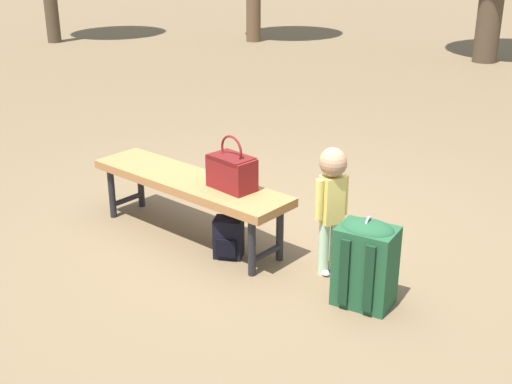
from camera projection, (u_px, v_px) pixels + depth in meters
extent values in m
plane|color=brown|center=(262.00, 243.00, 4.69)|extent=(40.00, 40.00, 0.00)
cube|color=#9E6B3D|center=(189.00, 182.00, 4.63)|extent=(1.65, 0.70, 0.06)
cylinder|color=black|center=(280.00, 233.00, 4.39)|extent=(0.05, 0.05, 0.39)
cylinder|color=black|center=(252.00, 247.00, 4.20)|extent=(0.05, 0.05, 0.39)
cylinder|color=black|center=(141.00, 183.00, 5.24)|extent=(0.05, 0.05, 0.39)
cylinder|color=black|center=(112.00, 193.00, 5.04)|extent=(0.05, 0.05, 0.39)
cylinder|color=black|center=(266.00, 253.00, 4.33)|extent=(0.09, 0.28, 0.04)
cylinder|color=black|center=(127.00, 199.00, 5.18)|extent=(0.09, 0.28, 0.04)
cube|color=maroon|center=(232.00, 173.00, 4.40)|extent=(0.36, 0.26, 0.22)
cube|color=#561313|center=(232.00, 158.00, 4.36)|extent=(0.33, 0.25, 0.02)
torus|color=maroon|center=(231.00, 150.00, 4.34)|extent=(0.19, 0.07, 0.20)
cylinder|color=#B2D8B2|center=(335.00, 246.00, 4.25)|extent=(0.07, 0.07, 0.35)
cylinder|color=#B2D8B2|center=(324.00, 249.00, 4.22)|extent=(0.07, 0.07, 0.35)
ellipsoid|color=white|center=(336.00, 269.00, 4.29)|extent=(0.10, 0.09, 0.04)
ellipsoid|color=white|center=(324.00, 272.00, 4.26)|extent=(0.10, 0.09, 0.04)
cube|color=#E5CC66|center=(332.00, 199.00, 4.11)|extent=(0.16, 0.17, 0.30)
cylinder|color=#E5CC66|center=(344.00, 195.00, 4.14)|extent=(0.05, 0.05, 0.26)
cylinder|color=#E5CC66|center=(319.00, 199.00, 4.07)|extent=(0.05, 0.05, 0.26)
sphere|color=#A57A5B|center=(333.00, 163.00, 4.02)|extent=(0.17, 0.17, 0.17)
sphere|color=tan|center=(333.00, 160.00, 4.03)|extent=(0.16, 0.16, 0.16)
cube|color=#1E4C2D|center=(365.00, 266.00, 3.86)|extent=(0.33, 0.25, 0.48)
ellipsoid|color=#1E4C2D|center=(368.00, 230.00, 3.78)|extent=(0.32, 0.23, 0.11)
cube|color=#13311D|center=(373.00, 268.00, 4.00)|extent=(0.23, 0.04, 0.22)
cube|color=#13311D|center=(344.00, 273.00, 3.79)|extent=(0.06, 0.02, 0.41)
cube|color=#13311D|center=(369.00, 279.00, 3.72)|extent=(0.06, 0.02, 0.41)
torus|color=#B2B2B7|center=(368.00, 223.00, 3.76)|extent=(0.01, 0.08, 0.08)
cube|color=black|center=(229.00, 238.00, 4.46)|extent=(0.22, 0.19, 0.28)
ellipsoid|color=black|center=(228.00, 220.00, 4.41)|extent=(0.21, 0.18, 0.06)
cube|color=black|center=(226.00, 248.00, 4.40)|extent=(0.13, 0.06, 0.12)
cube|color=black|center=(237.00, 233.00, 4.52)|extent=(0.03, 0.02, 0.23)
cube|color=black|center=(225.00, 232.00, 4.53)|extent=(0.03, 0.02, 0.23)
torus|color=black|center=(228.00, 216.00, 4.40)|extent=(0.02, 0.05, 0.05)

